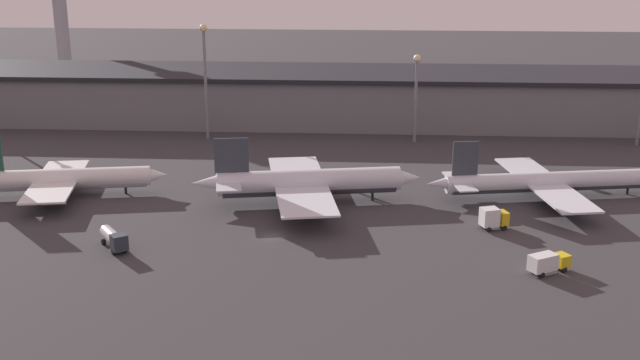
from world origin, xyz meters
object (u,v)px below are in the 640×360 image
Objects in this scene: airplane_2 at (307,183)px; service_vehicle_2 at (114,238)px; airplane_1 at (62,179)px; service_vehicle_1 at (548,262)px; airplane_3 at (552,182)px; service_vehicle_3 at (493,218)px.

airplane_2 is 5.68× the size of service_vehicle_2.
airplane_1 reaches higher than airplane_2.
airplane_1 is 46.46m from airplane_2.
airplane_1 reaches higher than service_vehicle_1.
airplane_3 is at bearing 76.45° from service_vehicle_2.
service_vehicle_1 is 18.83m from service_vehicle_3.
airplane_2 is at bearing 94.52° from service_vehicle_2.
airplane_2 is (46.44, -1.24, 0.59)m from airplane_1.
service_vehicle_1 is at bearing -30.71° from airplane_1.
service_vehicle_1 is at bearing -112.92° from airplane_3.
service_vehicle_2 is at bearing 173.37° from service_vehicle_3.
service_vehicle_1 is 1.35× the size of service_vehicle_3.
service_vehicle_2 is (-74.08, -30.66, -1.29)m from airplane_3.
airplane_2 is 45.96m from airplane_3.
service_vehicle_3 is at bearing -136.91° from airplane_3.
airplane_3 reaches higher than service_vehicle_3.
airplane_2 is 6.23× the size of service_vehicle_1.
airplane_3 is 22.52m from service_vehicle_3.
service_vehicle_2 is at bearing -149.80° from airplane_2.
airplane_2 is at bearing -11.88° from airplane_1.
airplane_3 is 9.58× the size of service_vehicle_3.
service_vehicle_2 is at bearing 144.60° from service_vehicle_1.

